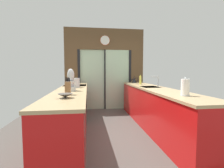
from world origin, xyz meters
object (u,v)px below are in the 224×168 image
Objects in this scene: paper_towel_roll at (185,88)px; knife_block at (68,88)px; soap_bottle at (140,80)px; kettle at (134,80)px; stock_pot at (74,83)px; mixing_bowl at (65,96)px; oven_range at (75,103)px; stand_mixer at (71,82)px.

knife_block is at bearing 167.94° from paper_towel_roll.
paper_towel_roll reaches higher than soap_bottle.
paper_towel_roll is (-0.00, -2.84, 0.04)m from kettle.
stock_pot is at bearing -160.69° from soap_bottle.
soap_bottle is (1.78, 2.16, 0.09)m from mixing_bowl.
paper_towel_roll reaches higher than knife_block.
oven_range is 0.81m from stock_pot.
paper_towel_roll reaches higher than mixing_bowl.
kettle is at bearing 54.02° from knife_block.
paper_towel_roll is (1.78, -0.90, -0.03)m from stand_mixer.
stock_pot is (0.00, 1.53, 0.07)m from mixing_bowl.
oven_range is 1.89m from soap_bottle.
stand_mixer is at bearing 153.30° from paper_towel_roll.
stand_mixer is at bearing -89.16° from oven_range.
soap_bottle is (1.78, 1.82, 0.01)m from knife_block.
oven_range is 3.76× the size of kettle.
paper_towel_roll is (1.78, -0.38, 0.02)m from knife_block.
stand_mixer is (0.00, 0.85, 0.13)m from mixing_bowl.
kettle is (1.78, 2.46, -0.02)m from knife_block.
oven_range is 3.22× the size of paper_towel_roll.
soap_bottle is (-0.00, -0.63, 0.03)m from kettle.
knife_block reaches higher than mixing_bowl.
stock_pot is at bearing 90.00° from stand_mixer.
knife_block is 3.03m from kettle.
stand_mixer is (0.00, 0.51, 0.05)m from knife_block.
soap_bottle is at bearing 45.65° from knife_block.
stand_mixer reaches higher than kettle.
mixing_bowl is 0.34m from knife_block.
stock_pot is 0.94× the size of paper_towel_roll.
stock_pot reaches higher than kettle.
paper_towel_roll is at bearing -41.55° from stock_pot.
oven_range is 1.41m from stand_mixer.
mixing_bowl is 0.51× the size of stand_mixer.
kettle is (1.78, 1.94, -0.07)m from stand_mixer.
soap_bottle is (1.80, 0.04, 0.59)m from oven_range.
mixing_bowl is 0.76× the size of soap_bottle.
knife_block is 0.67× the size of stand_mixer.
oven_range is at bearing 90.84° from stand_mixer.
stock_pot is (0.02, -0.58, 0.57)m from oven_range.
paper_towel_roll is at bearing -26.70° from stand_mixer.
kettle is (1.78, 1.26, -0.01)m from stock_pot.
knife_block is 1.04× the size of stock_pot.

